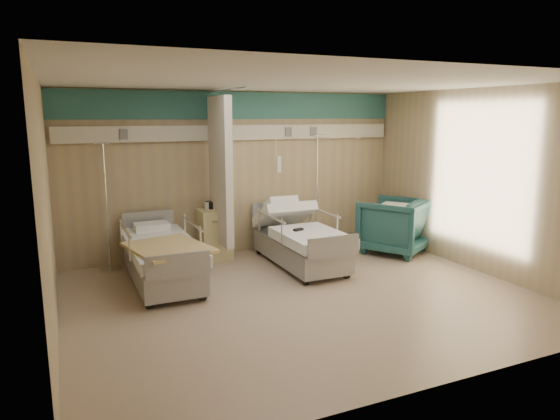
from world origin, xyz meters
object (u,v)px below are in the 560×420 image
at_px(bedside_cabinet, 215,234).
at_px(iv_stand_left, 109,245).
at_px(iv_stand_right, 316,227).
at_px(bed_right, 300,246).
at_px(bed_left, 162,262).
at_px(visitor_armchair, 394,226).

bearing_deg(bedside_cabinet, iv_stand_left, 177.29).
bearing_deg(iv_stand_right, bed_right, -133.39).
bearing_deg(bed_left, iv_stand_left, 122.64).
height_order(bed_right, visitor_armchair, visitor_armchair).
xyz_separation_m(bed_right, iv_stand_left, (-2.83, 0.98, 0.09)).
relative_size(bedside_cabinet, visitor_armchair, 0.80).
bearing_deg(bed_right, iv_stand_left, 160.89).
xyz_separation_m(visitor_armchair, iv_stand_left, (-4.68, 0.96, -0.07)).
height_order(bed_left, iv_stand_right, iv_stand_right).
bearing_deg(iv_stand_right, visitor_armchair, -30.32).
distance_m(bed_left, bedside_cabinet, 1.39).
distance_m(bed_right, iv_stand_right, 0.98).
bearing_deg(bed_right, iv_stand_right, 46.61).
bearing_deg(visitor_armchair, bed_right, -31.21).
height_order(iv_stand_right, iv_stand_left, iv_stand_right).
distance_m(bed_left, iv_stand_left, 1.17).
bearing_deg(iv_stand_left, bed_right, -19.11).
relative_size(visitor_armchair, iv_stand_left, 0.53).
relative_size(bed_left, iv_stand_left, 1.09).
relative_size(bedside_cabinet, iv_stand_right, 0.41).
bearing_deg(bed_left, iv_stand_right, 13.89).
xyz_separation_m(bed_right, bedside_cabinet, (-1.15, 0.90, 0.11)).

